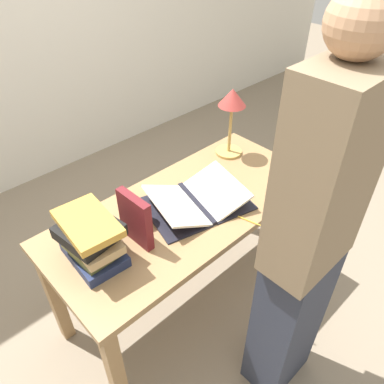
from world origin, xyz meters
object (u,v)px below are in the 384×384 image
book_stack_tall (91,239)px  reading_lamp (232,107)px  open_book (196,200)px  pencil (248,220)px  person_reader (306,252)px  coffee_mug (142,215)px  book_standing_upright (135,219)px

book_stack_tall → reading_lamp: bearing=9.2°
open_book → pencil: (0.09, -0.26, -0.02)m
open_book → reading_lamp: size_ratio=1.41×
reading_lamp → person_reader: (-0.50, -0.83, -0.14)m
reading_lamp → person_reader: 0.97m
coffee_mug → open_book: bearing=-16.4°
book_standing_upright → reading_lamp: (0.83, 0.20, 0.18)m
book_stack_tall → pencil: (0.65, -0.30, -0.11)m
book_standing_upright → pencil: size_ratio=1.65×
pencil → person_reader: person_reader is taller
book_standing_upright → pencil: 0.54m
book_standing_upright → coffee_mug: bearing=39.6°
pencil → person_reader: bearing=-108.2°
pencil → person_reader: size_ratio=0.08×
reading_lamp → pencil: size_ratio=2.70×
book_stack_tall → pencil: book_stack_tall is taller
book_standing_upright → person_reader: size_ratio=0.14×
book_stack_tall → book_standing_upright: bearing=-11.1°
coffee_mug → person_reader: 0.75m
book_stack_tall → coffee_mug: size_ratio=2.91×
coffee_mug → pencil: 0.50m
open_book → book_standing_upright: (-0.36, 0.01, 0.10)m
reading_lamp → book_stack_tall: bearing=-170.8°
open_book → pencil: open_book is taller
reading_lamp → person_reader: person_reader is taller
pencil → reading_lamp: bearing=51.0°
reading_lamp → book_standing_upright: bearing=-166.2°
book_standing_upright → pencil: bearing=-32.1°
person_reader → book_standing_upright: bearing=-61.7°
book_stack_tall → pencil: bearing=-24.8°
book_stack_tall → person_reader: (0.53, -0.66, 0.05)m
open_book → reading_lamp: (0.47, 0.21, 0.27)m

